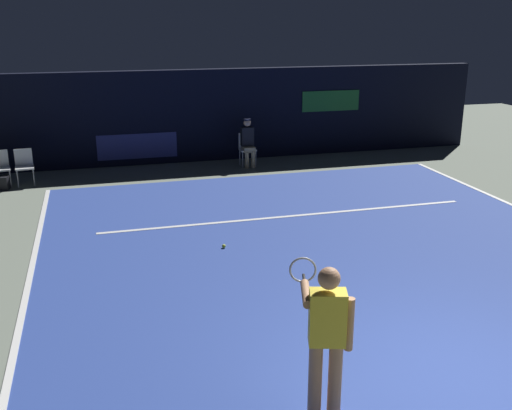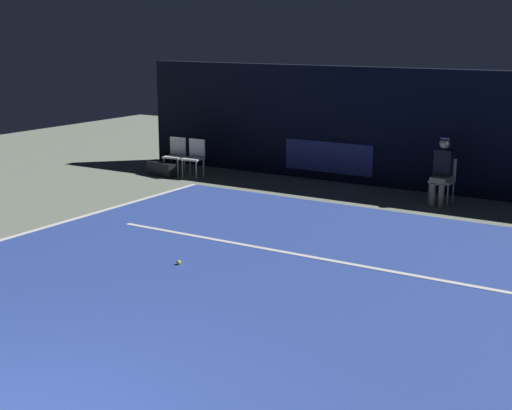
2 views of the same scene
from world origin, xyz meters
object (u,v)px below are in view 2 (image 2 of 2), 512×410
Objects in this scene: courtside_chair_near at (176,154)px; tennis_ball at (179,262)px; courtside_chair_far at (195,156)px; equipment_bag at (163,169)px; line_judge_on_chair at (442,170)px.

courtside_chair_near reaches higher than tennis_ball.
tennis_ball is (3.83, -5.53, -0.46)m from courtside_chair_far.
equipment_bag reaches higher than tennis_ball.
line_judge_on_chair is at bearing 71.32° from tennis_ball.
courtside_chair_far reaches higher than tennis_ball.
courtside_chair_near is 0.47m from equipment_bag.
tennis_ball is (-1.99, -5.89, -0.64)m from line_judge_on_chair.
equipment_bag is (-0.76, -0.25, -0.34)m from courtside_chair_far.
line_judge_on_chair is 1.50× the size of courtside_chair_near.
courtside_chair_far is at bearing 1.06° from courtside_chair_near.
line_judge_on_chair is 1.50× the size of courtside_chair_far.
tennis_ball is at bearing -51.54° from courtside_chair_near.
equipment_bag is (-6.59, -0.61, -0.53)m from line_judge_on_chair.
line_judge_on_chair is at bearing 3.52° from courtside_chair_far.
line_judge_on_chair is 19.41× the size of tennis_ball.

